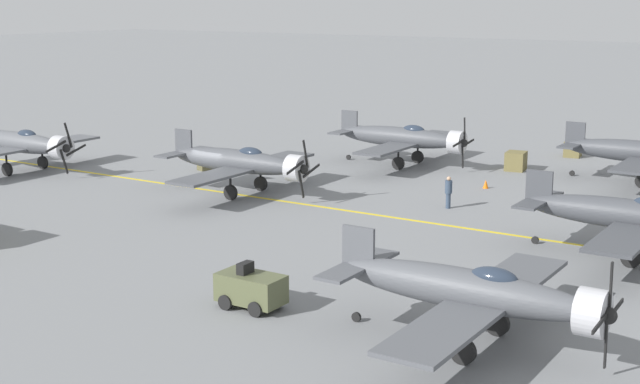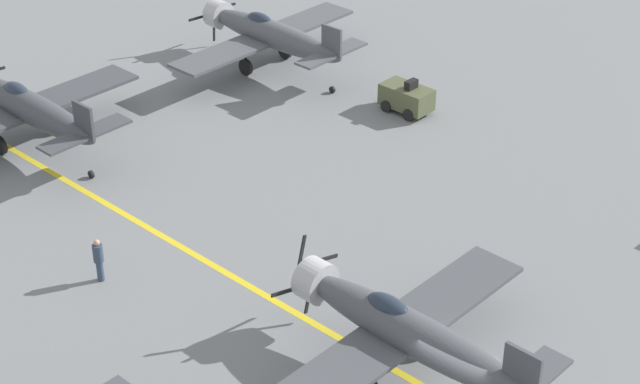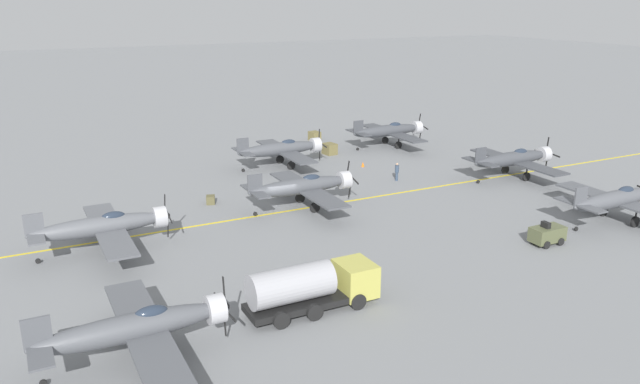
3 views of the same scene
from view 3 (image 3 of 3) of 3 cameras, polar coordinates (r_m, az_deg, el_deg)
The scene contains 16 objects.
ground_plane at distance 53.91m, azimuth -3.61°, elevation -1.85°, with size 400.00×400.00×0.00m, color slate.
taxiway_stripe at distance 53.91m, azimuth -3.61°, elevation -1.85°, with size 0.30×160.00×0.01m, color yellow.
airplane_near_center at distance 47.48m, azimuth -19.18°, elevation -2.95°, with size 12.00×9.98×3.75m.
airplane_mid_center at distance 54.26m, azimuth -1.51°, elevation 0.54°, with size 12.00×9.98×3.76m.
airplane_far_left at distance 77.75m, azimuth 6.40°, elevation 5.60°, with size 12.00×9.98×3.78m.
airplane_far_center at distance 66.60m, azimuth 17.35°, elevation 2.92°, with size 12.00×9.98×3.80m.
airplane_far_right at distance 56.37m, azimuth 25.64°, elevation -0.57°, with size 12.00×9.98×3.80m.
airplane_mid_left at distance 67.89m, azimuth -3.47°, elevation 3.96°, with size 12.00×9.98×3.80m.
airplane_near_right at distance 33.05m, azimuth -16.36°, elevation -11.76°, with size 12.00×9.98×3.80m.
fuel_tanker at distance 36.96m, azimuth -0.72°, elevation -8.63°, with size 2.67×8.00×2.98m.
tow_tractor at distance 49.72m, azimuth 20.06°, elevation -3.64°, with size 1.57×2.60×1.79m.
ground_crew_walking at distance 63.27m, azimuth 7.04°, elevation 1.91°, with size 0.40×0.40×1.84m.
supply_crate_by_tanker at distance 80.90m, azimuth -0.50°, elevation 5.13°, with size 1.40×1.17×1.17m, color brown.
supply_crate_mid_lane at distance 73.70m, azimuth 0.89°, elevation 3.96°, with size 1.55×1.29×1.29m, color brown.
supply_crate_outboard at distance 56.74m, azimuth -9.97°, elevation -0.70°, with size 0.89×0.74×0.74m, color brown.
traffic_cone at distance 68.37m, azimuth 3.94°, elevation 2.54°, with size 0.36×0.36×0.55m, color orange.
Camera 3 is at (46.81, -20.05, 17.70)m, focal length 35.00 mm.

